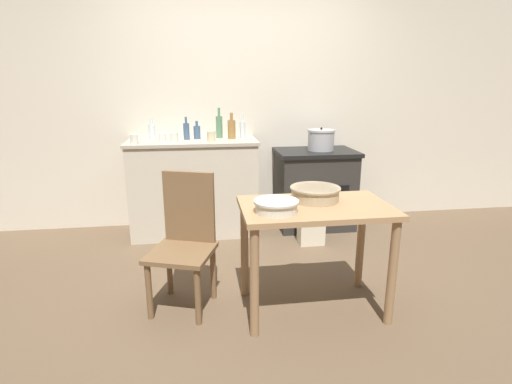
# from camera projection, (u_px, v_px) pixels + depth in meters

# --- Properties ---
(ground_plane) EXTENTS (14.00, 14.00, 0.00)m
(ground_plane) POSITION_uv_depth(u_px,v_px,m) (265.00, 287.00, 3.03)
(ground_plane) COLOR brown
(wall_back) EXTENTS (8.00, 0.07, 2.55)m
(wall_back) POSITION_uv_depth(u_px,v_px,m) (241.00, 104.00, 4.20)
(wall_back) COLOR beige
(wall_back) RESTS_ON ground_plane
(counter_cabinet) EXTENTS (1.26, 0.60, 0.95)m
(counter_cabinet) POSITION_uv_depth(u_px,v_px,m) (194.00, 187.00, 4.04)
(counter_cabinet) COLOR beige
(counter_cabinet) RESTS_ON ground_plane
(stove) EXTENTS (0.82, 0.60, 0.82)m
(stove) POSITION_uv_depth(u_px,v_px,m) (314.00, 188.00, 4.23)
(stove) COLOR #2D2B28
(stove) RESTS_ON ground_plane
(work_table) EXTENTS (0.96, 0.59, 0.74)m
(work_table) POSITION_uv_depth(u_px,v_px,m) (315.00, 224.00, 2.59)
(work_table) COLOR #A87F56
(work_table) RESTS_ON ground_plane
(chair) EXTENTS (0.51, 0.51, 0.92)m
(chair) POSITION_uv_depth(u_px,v_px,m) (185.00, 239.00, 2.70)
(chair) COLOR brown
(chair) RESTS_ON ground_plane
(flour_sack) EXTENTS (0.24, 0.17, 0.42)m
(flour_sack) POSITION_uv_depth(u_px,v_px,m) (311.00, 223.00, 3.79)
(flour_sack) COLOR beige
(flour_sack) RESTS_ON ground_plane
(stock_pot) EXTENTS (0.28, 0.28, 0.24)m
(stock_pot) POSITION_uv_depth(u_px,v_px,m) (321.00, 140.00, 4.10)
(stock_pot) COLOR #A8A8AD
(stock_pot) RESTS_ON stove
(mixing_bowl_large) EXTENTS (0.33, 0.33, 0.09)m
(mixing_bowl_large) POSITION_uv_depth(u_px,v_px,m) (315.00, 193.00, 2.64)
(mixing_bowl_large) COLOR tan
(mixing_bowl_large) RESTS_ON work_table
(mixing_bowl_small) EXTENTS (0.27, 0.27, 0.07)m
(mixing_bowl_small) POSITION_uv_depth(u_px,v_px,m) (276.00, 205.00, 2.40)
(mixing_bowl_small) COLOR silver
(mixing_bowl_small) RESTS_ON work_table
(bottle_far_left) EXTENTS (0.06, 0.06, 0.22)m
(bottle_far_left) POSITION_uv_depth(u_px,v_px,m) (186.00, 131.00, 3.91)
(bottle_far_left) COLOR #3D5675
(bottle_far_left) RESTS_ON counter_cabinet
(bottle_left) EXTENTS (0.07, 0.07, 0.30)m
(bottle_left) POSITION_uv_depth(u_px,v_px,m) (219.00, 126.00, 4.03)
(bottle_left) COLOR #517F5B
(bottle_left) RESTS_ON counter_cabinet
(bottle_mid_left) EXTENTS (0.07, 0.07, 0.18)m
(bottle_mid_left) POSITION_uv_depth(u_px,v_px,m) (197.00, 132.00, 3.97)
(bottle_mid_left) COLOR #3D5675
(bottle_mid_left) RESTS_ON counter_cabinet
(bottle_center_left) EXTENTS (0.07, 0.07, 0.20)m
(bottle_center_left) POSITION_uv_depth(u_px,v_px,m) (152.00, 131.00, 3.96)
(bottle_center_left) COLOR silver
(bottle_center_left) RESTS_ON counter_cabinet
(bottle_center) EXTENTS (0.08, 0.08, 0.25)m
(bottle_center) POSITION_uv_depth(u_px,v_px,m) (232.00, 129.00, 3.97)
(bottle_center) COLOR olive
(bottle_center) RESTS_ON counter_cabinet
(bottle_center_right) EXTENTS (0.06, 0.06, 0.23)m
(bottle_center_right) POSITION_uv_depth(u_px,v_px,m) (243.00, 129.00, 4.02)
(bottle_center_right) COLOR silver
(bottle_center_right) RESTS_ON counter_cabinet
(cup_mid_right) EXTENTS (0.08, 0.08, 0.09)m
(cup_mid_right) POSITION_uv_depth(u_px,v_px,m) (174.00, 137.00, 3.75)
(cup_mid_right) COLOR silver
(cup_mid_right) RESTS_ON counter_cabinet
(cup_right) EXTENTS (0.07, 0.07, 0.08)m
(cup_right) POSITION_uv_depth(u_px,v_px,m) (162.00, 137.00, 3.83)
(cup_right) COLOR silver
(cup_right) RESTS_ON counter_cabinet
(cup_far_right) EXTENTS (0.08, 0.08, 0.10)m
(cup_far_right) POSITION_uv_depth(u_px,v_px,m) (211.00, 136.00, 3.78)
(cup_far_right) COLOR beige
(cup_far_right) RESTS_ON counter_cabinet
(cup_end_right) EXTENTS (0.07, 0.07, 0.09)m
(cup_end_right) POSITION_uv_depth(u_px,v_px,m) (134.00, 139.00, 3.63)
(cup_end_right) COLOR silver
(cup_end_right) RESTS_ON counter_cabinet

